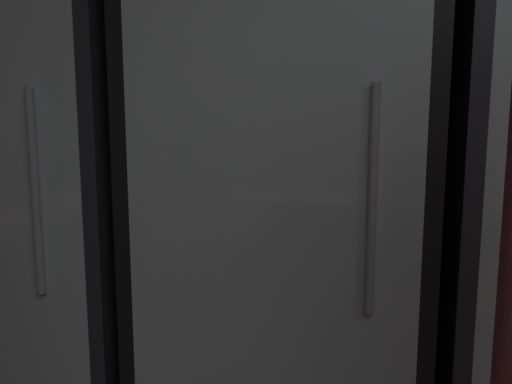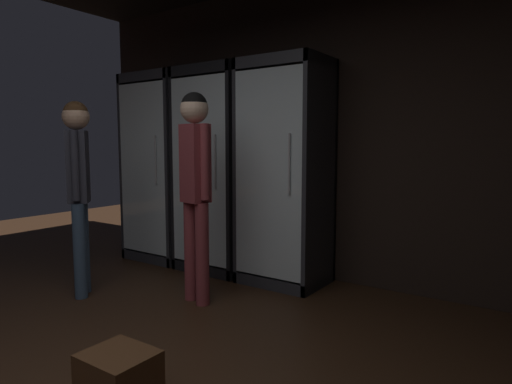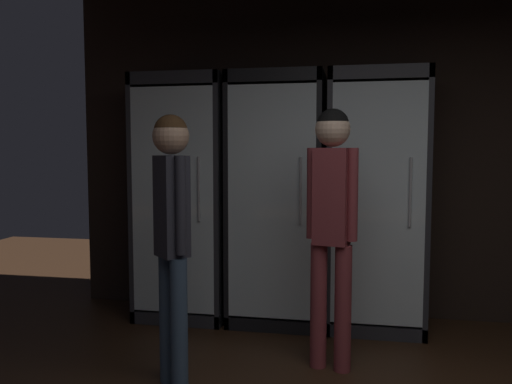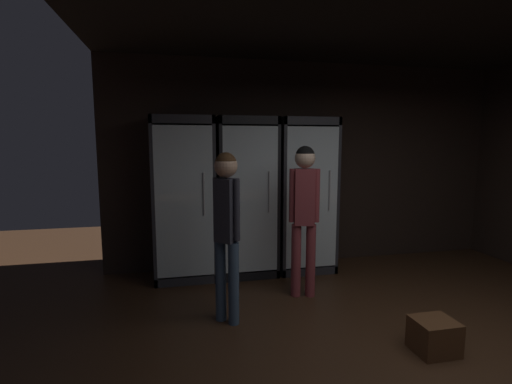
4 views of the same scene
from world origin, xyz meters
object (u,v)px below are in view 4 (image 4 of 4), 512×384
object	(u,v)px
cooler_far_left	(184,200)
cooler_center	(303,196)
wine_crate_floor	(434,336)
shopper_far	(226,218)
cooler_left	(246,198)
shopper_near	(304,204)

from	to	relation	value
cooler_far_left	cooler_center	xyz separation A→B (m)	(1.58, -0.00, -0.00)
cooler_center	wine_crate_floor	bearing A→B (deg)	-80.59
cooler_far_left	shopper_far	distance (m)	1.37
cooler_left	cooler_center	bearing A→B (deg)	0.01
cooler_center	wine_crate_floor	distance (m)	2.39
cooler_left	wine_crate_floor	bearing A→B (deg)	-62.32
shopper_far	shopper_near	bearing A→B (deg)	25.00
shopper_near	cooler_far_left	bearing A→B (deg)	144.61
wine_crate_floor	cooler_far_left	bearing A→B (deg)	131.46
shopper_near	wine_crate_floor	xyz separation A→B (m)	(0.67, -1.30, -0.91)
cooler_center	wine_crate_floor	world-z (taller)	cooler_center
cooler_center	shopper_near	xyz separation A→B (m)	(-0.31, -0.90, 0.05)
cooler_far_left	cooler_center	distance (m)	1.58
cooler_center	shopper_near	bearing A→B (deg)	-108.88
cooler_far_left	cooler_center	size ratio (longest dim) A/B	1.00
cooler_far_left	wine_crate_floor	distance (m)	3.05
wine_crate_floor	cooler_center	bearing A→B (deg)	99.41
shopper_near	shopper_far	distance (m)	1.00
cooler_left	shopper_far	world-z (taller)	cooler_left
cooler_far_left	cooler_left	xyz separation A→B (m)	(0.79, -0.00, 0.00)
cooler_far_left	shopper_near	xyz separation A→B (m)	(1.27, -0.90, 0.05)
cooler_center	shopper_near	size ratio (longest dim) A/B	1.21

